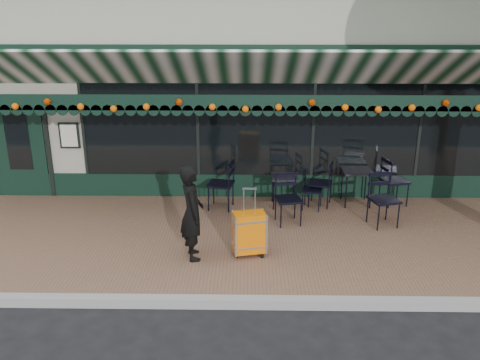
{
  "coord_description": "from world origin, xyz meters",
  "views": [
    {
      "loc": [
        0.05,
        -6.34,
        4.08
      ],
      "look_at": [
        -0.08,
        1.6,
        1.34
      ],
      "focal_mm": 38.0,
      "sensor_mm": 36.0,
      "label": 1
    }
  ],
  "objects_px": {
    "chair_a_front": "(384,200)",
    "chair_b_front": "(288,200)",
    "woman": "(192,213)",
    "suitcase": "(249,233)",
    "chair_b_right": "(312,190)",
    "chair_a_left": "(320,184)",
    "chair_b_left": "(221,185)",
    "chair_a_right": "(395,181)",
    "cafe_table_a": "(357,173)",
    "cafe_table_b": "(284,179)"
  },
  "relations": [
    {
      "from": "chair_a_front",
      "to": "chair_b_front",
      "type": "relative_size",
      "value": 1.06
    },
    {
      "from": "woman",
      "to": "suitcase",
      "type": "bearing_deg",
      "value": -99.14
    },
    {
      "from": "chair_b_right",
      "to": "chair_b_front",
      "type": "distance_m",
      "value": 0.92
    },
    {
      "from": "chair_a_left",
      "to": "chair_b_front",
      "type": "distance_m",
      "value": 1.19
    },
    {
      "from": "chair_b_left",
      "to": "chair_a_right",
      "type": "bearing_deg",
      "value": 105.38
    },
    {
      "from": "cafe_table_a",
      "to": "chair_b_left",
      "type": "xyz_separation_m",
      "value": [
        -2.79,
        -0.28,
        -0.16
      ]
    },
    {
      "from": "chair_a_left",
      "to": "chair_b_front",
      "type": "height_order",
      "value": "chair_b_front"
    },
    {
      "from": "chair_a_front",
      "to": "chair_b_left",
      "type": "xyz_separation_m",
      "value": [
        -3.08,
        0.81,
        0.0
      ]
    },
    {
      "from": "chair_b_right",
      "to": "chair_b_front",
      "type": "height_order",
      "value": "chair_b_front"
    },
    {
      "from": "chair_a_left",
      "to": "chair_b_right",
      "type": "xyz_separation_m",
      "value": [
        -0.18,
        -0.2,
        -0.07
      ]
    },
    {
      "from": "woman",
      "to": "chair_a_right",
      "type": "xyz_separation_m",
      "value": [
        3.92,
        2.43,
        -0.29
      ]
    },
    {
      "from": "woman",
      "to": "chair_a_right",
      "type": "bearing_deg",
      "value": -72.52
    },
    {
      "from": "chair_b_right",
      "to": "chair_b_front",
      "type": "xyz_separation_m",
      "value": [
        -0.54,
        -0.74,
        0.07
      ]
    },
    {
      "from": "chair_a_left",
      "to": "chair_a_right",
      "type": "distance_m",
      "value": 1.54
    },
    {
      "from": "chair_a_right",
      "to": "chair_b_front",
      "type": "xyz_separation_m",
      "value": [
        -2.26,
        -1.03,
        -0.03
      ]
    },
    {
      "from": "cafe_table_a",
      "to": "chair_b_left",
      "type": "distance_m",
      "value": 2.81
    },
    {
      "from": "woman",
      "to": "chair_b_front",
      "type": "relative_size",
      "value": 1.67
    },
    {
      "from": "woman",
      "to": "chair_a_front",
      "type": "height_order",
      "value": "woman"
    },
    {
      "from": "chair_a_right",
      "to": "chair_b_left",
      "type": "distance_m",
      "value": 3.59
    },
    {
      "from": "suitcase",
      "to": "chair_b_front",
      "type": "xyz_separation_m",
      "value": [
        0.74,
        1.32,
        0.08
      ]
    },
    {
      "from": "cafe_table_a",
      "to": "chair_a_right",
      "type": "distance_m",
      "value": 0.8
    },
    {
      "from": "woman",
      "to": "cafe_table_b",
      "type": "bearing_deg",
      "value": -49.78
    },
    {
      "from": "woman",
      "to": "chair_a_left",
      "type": "height_order",
      "value": "woman"
    },
    {
      "from": "cafe_table_b",
      "to": "chair_a_left",
      "type": "distance_m",
      "value": 0.76
    },
    {
      "from": "chair_b_left",
      "to": "chair_b_right",
      "type": "height_order",
      "value": "chair_b_left"
    },
    {
      "from": "woman",
      "to": "cafe_table_b",
      "type": "height_order",
      "value": "woman"
    },
    {
      "from": "cafe_table_a",
      "to": "chair_b_right",
      "type": "xyz_separation_m",
      "value": [
        -0.94,
        -0.29,
        -0.27
      ]
    },
    {
      "from": "woman",
      "to": "suitcase",
      "type": "xyz_separation_m",
      "value": [
        0.92,
        0.08,
        -0.4
      ]
    },
    {
      "from": "cafe_table_b",
      "to": "chair_a_left",
      "type": "height_order",
      "value": "chair_a_left"
    },
    {
      "from": "suitcase",
      "to": "cafe_table_b",
      "type": "height_order",
      "value": "suitcase"
    },
    {
      "from": "suitcase",
      "to": "cafe_table_a",
      "type": "height_order",
      "value": "suitcase"
    },
    {
      "from": "woman",
      "to": "cafe_table_a",
      "type": "distance_m",
      "value": 3.97
    },
    {
      "from": "chair_b_right",
      "to": "chair_b_front",
      "type": "relative_size",
      "value": 0.84
    },
    {
      "from": "suitcase",
      "to": "chair_b_front",
      "type": "height_order",
      "value": "suitcase"
    },
    {
      "from": "woman",
      "to": "cafe_table_b",
      "type": "xyz_separation_m",
      "value": [
        1.63,
        2.3,
        -0.21
      ]
    },
    {
      "from": "woman",
      "to": "cafe_table_a",
      "type": "xyz_separation_m",
      "value": [
        3.14,
        2.43,
        -0.13
      ]
    },
    {
      "from": "chair_b_right",
      "to": "chair_b_front",
      "type": "bearing_deg",
      "value": 158.36
    },
    {
      "from": "chair_a_right",
      "to": "suitcase",
      "type": "bearing_deg",
      "value": 114.39
    },
    {
      "from": "woman",
      "to": "chair_a_left",
      "type": "xyz_separation_m",
      "value": [
        2.38,
        2.34,
        -0.32
      ]
    },
    {
      "from": "woman",
      "to": "chair_b_left",
      "type": "bearing_deg",
      "value": -23.43
    },
    {
      "from": "suitcase",
      "to": "chair_b_left",
      "type": "relative_size",
      "value": 1.16
    },
    {
      "from": "woman",
      "to": "chair_b_left",
      "type": "relative_size",
      "value": 1.56
    },
    {
      "from": "cafe_table_b",
      "to": "chair_b_right",
      "type": "relative_size",
      "value": 0.81
    },
    {
      "from": "cafe_table_a",
      "to": "chair_b_front",
      "type": "xyz_separation_m",
      "value": [
        -1.48,
        -1.03,
        -0.19
      ]
    },
    {
      "from": "chair_a_left",
      "to": "chair_b_left",
      "type": "xyz_separation_m",
      "value": [
        -2.03,
        -0.19,
        0.04
      ]
    },
    {
      "from": "chair_a_front",
      "to": "chair_b_right",
      "type": "xyz_separation_m",
      "value": [
        -1.23,
        0.8,
        -0.1
      ]
    },
    {
      "from": "chair_a_right",
      "to": "chair_b_left",
      "type": "xyz_separation_m",
      "value": [
        -3.57,
        -0.28,
        0.0
      ]
    },
    {
      "from": "chair_a_left",
      "to": "chair_b_right",
      "type": "distance_m",
      "value": 0.28
    },
    {
      "from": "chair_a_front",
      "to": "chair_a_right",
      "type": "bearing_deg",
      "value": 49.67
    },
    {
      "from": "cafe_table_a",
      "to": "chair_b_left",
      "type": "height_order",
      "value": "chair_b_left"
    }
  ]
}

